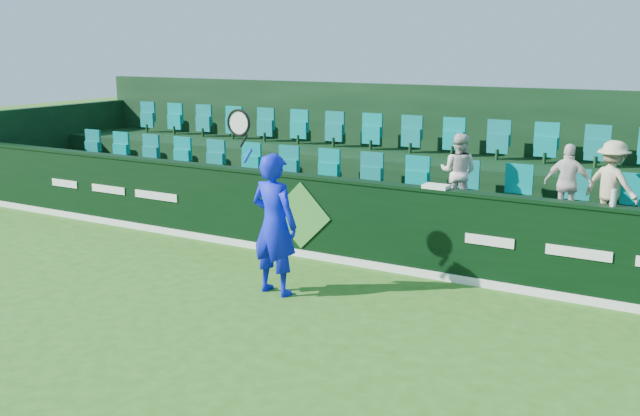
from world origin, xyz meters
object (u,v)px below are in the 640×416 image
Objects in this scene: tennis_player at (274,223)px; drinks_bottle at (613,198)px; spectator_right at (612,184)px; spectator_left at (458,172)px; spectator_middle at (568,184)px; towel at (436,186)px.

tennis_player is 4.47m from drinks_bottle.
tennis_player reaches higher than spectator_right.
spectator_right is at bearing 36.51° from tennis_player.
spectator_left is 2.29m from spectator_right.
spectator_middle is at bearing 24.76° from spectator_right.
towel is at bearing 51.36° from spectator_right.
tennis_player is 2.23× the size of spectator_middle.
spectator_left is 0.97× the size of spectator_right.
spectator_right is 5.61× the size of drinks_bottle.
spectator_right is at bearing 98.84° from drinks_bottle.
spectator_middle is 0.60m from spectator_right.
towel is 2.41m from drinks_bottle.
spectator_middle is at bearing 34.39° from towel.
tennis_player is 4.87m from spectator_right.
spectator_middle is at bearing 41.18° from tennis_player.
spectator_left reaches higher than towel.
towel is at bearing 89.34° from spectator_left.
spectator_right is 2.50m from towel.
drinks_bottle is at bearing 152.24° from spectator_left.
spectator_middle is (1.69, 0.00, -0.03)m from spectator_left.
spectator_left is at bearing 1.17° from spectator_middle.
towel is at bearing 180.00° from drinks_bottle.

